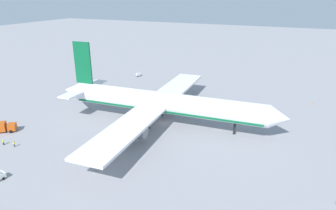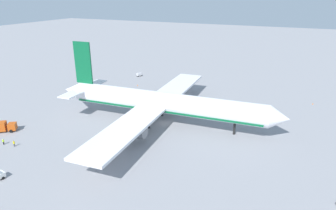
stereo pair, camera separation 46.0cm
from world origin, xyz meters
name	(u,v)px [view 2 (the right image)]	position (x,y,z in m)	size (l,w,h in m)	color
ground_plane	(165,123)	(0.00, 0.00, 0.00)	(600.00, 600.00, 0.00)	gray
airliner	(161,103)	(-1.30, -0.14, 6.52)	(71.79, 73.25, 23.24)	white
service_truck_1	(2,127)	(-39.96, -24.78, 1.61)	(6.99, 6.01, 3.01)	#BF4C14
baggage_cart_0	(139,74)	(-34.62, 45.03, 0.82)	(2.43, 3.31, 1.50)	#595B60
ground_worker_0	(3,142)	(-32.85, -30.16, 0.82)	(0.50, 0.50, 1.62)	black
ground_worker_4	(14,144)	(-29.38, -29.76, 0.84)	(0.55, 0.55, 1.66)	#3F3F47
traffic_cone_0	(313,104)	(41.26, 36.91, 0.28)	(0.36, 0.36, 0.55)	orange
traffic_cone_2	(100,88)	(-39.78, 20.95, 0.28)	(0.36, 0.36, 0.55)	orange
traffic_cone_4	(137,85)	(-27.42, 30.96, 0.28)	(0.36, 0.36, 0.55)	orange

